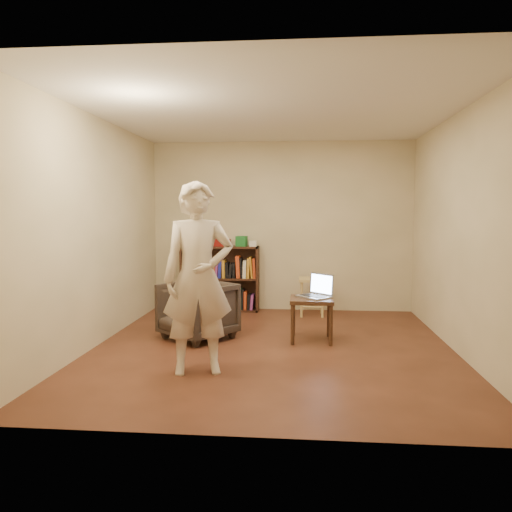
# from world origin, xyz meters

# --- Properties ---
(floor) EXTENTS (4.50, 4.50, 0.00)m
(floor) POSITION_xyz_m (0.00, 0.00, 0.00)
(floor) COLOR #412015
(floor) RESTS_ON ground
(ceiling) EXTENTS (4.50, 4.50, 0.00)m
(ceiling) POSITION_xyz_m (0.00, 0.00, 2.60)
(ceiling) COLOR white
(ceiling) RESTS_ON wall_back
(wall_back) EXTENTS (4.00, 0.00, 4.00)m
(wall_back) POSITION_xyz_m (0.00, 2.25, 1.30)
(wall_back) COLOR beige
(wall_back) RESTS_ON floor
(wall_left) EXTENTS (0.00, 4.50, 4.50)m
(wall_left) POSITION_xyz_m (-2.00, 0.00, 1.30)
(wall_left) COLOR beige
(wall_left) RESTS_ON floor
(wall_right) EXTENTS (0.00, 4.50, 4.50)m
(wall_right) POSITION_xyz_m (2.00, 0.00, 1.30)
(wall_right) COLOR beige
(wall_right) RESTS_ON floor
(bookshelf) EXTENTS (1.20, 0.30, 1.00)m
(bookshelf) POSITION_xyz_m (-0.94, 2.09, 0.44)
(bookshelf) COLOR black
(bookshelf) RESTS_ON floor
(box_yellow) EXTENTS (0.27, 0.21, 0.20)m
(box_yellow) POSITION_xyz_m (-1.33, 2.08, 1.10)
(box_yellow) COLOR yellow
(box_yellow) RESTS_ON bookshelf
(red_cloth) EXTENTS (0.36, 0.30, 0.11)m
(red_cloth) POSITION_xyz_m (-0.96, 2.11, 1.05)
(red_cloth) COLOR maroon
(red_cloth) RESTS_ON bookshelf
(box_green) EXTENTS (0.17, 0.17, 0.16)m
(box_green) POSITION_xyz_m (-0.60, 2.09, 1.08)
(box_green) COLOR #1C6B2A
(box_green) RESTS_ON bookshelf
(box_white) EXTENTS (0.11, 0.11, 0.09)m
(box_white) POSITION_xyz_m (-0.42, 2.07, 1.04)
(box_white) COLOR silver
(box_white) RESTS_ON bookshelf
(stool) EXTENTS (0.38, 0.38, 0.55)m
(stool) POSITION_xyz_m (0.47, 1.82, 0.45)
(stool) COLOR tan
(stool) RESTS_ON floor
(armchair) EXTENTS (1.04, 1.04, 0.69)m
(armchair) POSITION_xyz_m (-0.92, 0.33, 0.34)
(armchair) COLOR #322821
(armchair) RESTS_ON floor
(side_table) EXTENTS (0.50, 0.50, 0.51)m
(side_table) POSITION_xyz_m (0.44, 0.36, 0.43)
(side_table) COLOR black
(side_table) RESTS_ON floor
(laptop) EXTENTS (0.46, 0.46, 0.28)m
(laptop) POSITION_xyz_m (0.50, 0.43, 0.57)
(laptop) COLOR #B3B4B8
(laptop) RESTS_ON side_table
(person) EXTENTS (0.75, 0.59, 1.81)m
(person) POSITION_xyz_m (-0.64, -0.91, 0.90)
(person) COLOR beige
(person) RESTS_ON floor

